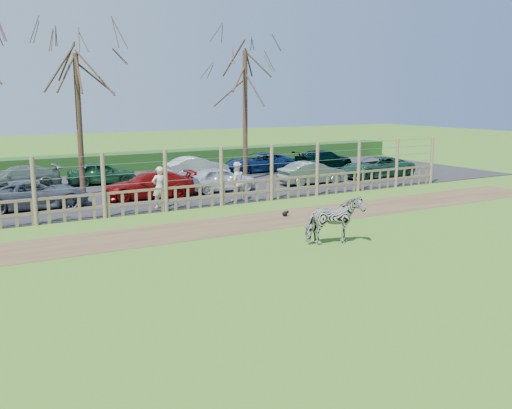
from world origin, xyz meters
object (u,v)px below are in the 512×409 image
car_10 (102,173)px  car_13 (324,159)px  visitor_b (236,181)px  tree_mid (77,90)px  crow (285,214)px  car_2 (35,194)px  car_5 (313,173)px  tree_right (245,84)px  car_11 (197,167)px  car_12 (259,163)px  car_6 (377,167)px  visitor_a (159,187)px  zebra (334,221)px  car_4 (220,179)px  car_9 (17,178)px  car_3 (149,185)px

car_10 → car_13: bearing=-85.2°
car_13 → visitor_b: bearing=120.6°
tree_mid → crow: 11.42m
car_2 → car_5: same height
tree_right → car_11: tree_right is taller
car_5 → tree_mid: bearing=80.0°
car_5 → car_11: (-4.25, 5.30, 0.00)m
car_11 → car_12: size_ratio=0.84×
car_6 → car_13: size_ratio=1.04×
car_10 → car_5: bearing=-113.5°
visitor_a → zebra: bearing=103.0°
tree_right → car_12: bearing=46.2°
crow → visitor_b: bearing=92.3°
car_6 → car_11: same height
car_4 → car_5: size_ratio=0.97×
visitor_a → visitor_b: size_ratio=1.00×
zebra → car_5: 12.21m
tree_right → crow: (-3.36, -9.22, -5.13)m
car_2 → zebra: bearing=-144.2°
tree_right → car_2: size_ratio=1.70×
car_4 → car_9: bearing=61.3°
zebra → visitor_a: (-2.66, 8.22, 0.14)m
car_12 → car_13: (4.52, -0.50, 0.00)m
crow → visitor_a: bearing=133.2°
car_2 → car_3: 4.93m
zebra → visitor_b: bearing=4.6°
crow → tree_mid: bearing=122.9°
visitor_a → car_13: 15.49m
tree_right → car_9: (-11.48, 2.38, -4.60)m
crow → car_12: 12.81m
car_5 → visitor_a: bearing=106.4°
car_10 → car_9: bearing=97.0°
tree_mid → tree_right: 9.02m
crow → car_6: size_ratio=0.07×
crow → car_5: 8.18m
car_6 → car_12: bearing=-135.2°
tree_mid → visitor_a: size_ratio=3.96×
car_10 → car_11: bearing=-86.5°
visitor_a → visitor_b: 3.51m
car_10 → car_12: same height
tree_mid → visitor_b: tree_mid is taller
car_4 → car_11: bearing=-8.3°
tree_mid → car_13: (15.73, 2.30, -4.23)m
tree_mid → car_10: (1.67, 2.87, -4.23)m
car_2 → car_10: bearing=-36.4°
tree_right → car_10: (-7.33, 2.37, -4.60)m
car_5 → car_10: same height
zebra → car_3: 10.93m
crow → car_12: (5.57, 11.53, 0.53)m
car_2 → car_10: (4.18, 5.30, 0.00)m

